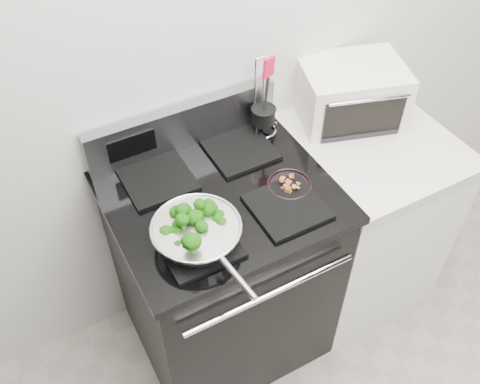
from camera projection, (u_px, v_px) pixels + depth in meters
back_wall at (249, 28)px, 1.91m from camera, size 4.00×0.02×2.70m
gas_range at (223, 270)px, 2.22m from camera, size 0.79×0.69×1.13m
counter at (355, 216)px, 2.47m from camera, size 0.62×0.68×0.92m
skillet at (197, 232)px, 1.70m from camera, size 0.30×0.47×0.06m
broccoli_pile at (196, 228)px, 1.69m from camera, size 0.23×0.23×0.08m
bacon_plate at (289, 183)px, 1.91m from camera, size 0.16×0.16×0.04m
utensil_holder at (263, 119)px, 2.09m from camera, size 0.11×0.11×0.34m
toaster_oven at (351, 92)px, 2.17m from camera, size 0.48×0.41×0.23m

